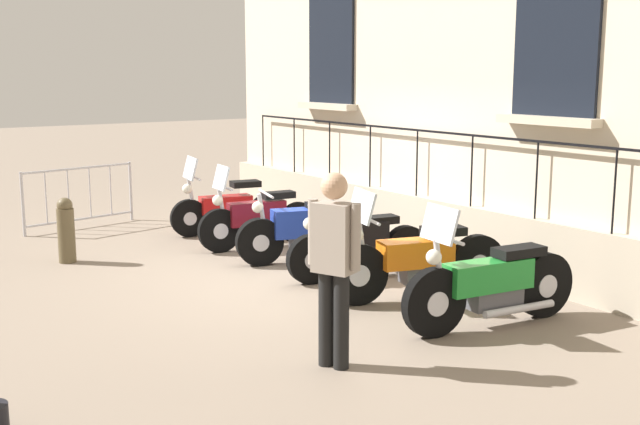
{
  "coord_description": "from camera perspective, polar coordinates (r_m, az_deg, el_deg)",
  "views": [
    {
      "loc": [
        5.51,
        8.43,
        2.65
      ],
      "look_at": [
        -0.29,
        0.0,
        0.8
      ],
      "focal_mm": 44.28,
      "sensor_mm": 36.0,
      "label": 1
    }
  ],
  "objects": [
    {
      "name": "ground_plane",
      "position": [
        10.41,
        -1.34,
        -4.5
      ],
      "size": [
        60.0,
        60.0,
        0.0
      ],
      "primitive_type": "plane",
      "color": "gray"
    },
    {
      "name": "building_facade",
      "position": [
        11.54,
        8.73,
        12.27
      ],
      "size": [
        0.82,
        10.29,
        6.4
      ],
      "color": "beige",
      "rests_on": "ground_plane"
    },
    {
      "name": "motorcycle_red",
      "position": [
        12.98,
        -6.72,
        0.31
      ],
      "size": [
        1.92,
        0.78,
        1.29
      ],
      "color": "black",
      "rests_on": "ground_plane"
    },
    {
      "name": "motorcycle_maroon",
      "position": [
        11.87,
        -4.47,
        -0.49
      ],
      "size": [
        1.94,
        0.59,
        1.29
      ],
      "color": "black",
      "rests_on": "ground_plane"
    },
    {
      "name": "motorcycle_blue",
      "position": [
        10.99,
        -1.24,
        -1.42
      ],
      "size": [
        1.9,
        0.84,
        1.01
      ],
      "color": "black",
      "rests_on": "ground_plane"
    },
    {
      "name": "motorcycle_black",
      "position": [
        10.15,
        2.81,
        -2.45
      ],
      "size": [
        1.99,
        0.67,
        0.97
      ],
      "color": "black",
      "rests_on": "ground_plane"
    },
    {
      "name": "motorcycle_orange",
      "position": [
        9.28,
        7.05,
        -3.46
      ],
      "size": [
        2.2,
        0.91,
        1.33
      ],
      "color": "black",
      "rests_on": "ground_plane"
    },
    {
      "name": "motorcycle_green",
      "position": [
        8.42,
        12.21,
        -5.12
      ],
      "size": [
        2.16,
        0.67,
        1.33
      ],
      "color": "black",
      "rests_on": "ground_plane"
    },
    {
      "name": "crowd_barrier",
      "position": [
        13.96,
        -16.99,
        1.21
      ],
      "size": [
        2.01,
        0.43,
        1.05
      ],
      "color": "#B7B7BF",
      "rests_on": "ground_plane"
    },
    {
      "name": "bollard",
      "position": [
        11.52,
        -17.88,
        -1.21
      ],
      "size": [
        0.24,
        0.24,
        0.92
      ],
      "color": "brown",
      "rests_on": "ground_plane"
    },
    {
      "name": "pedestrian_standing",
      "position": [
        6.99,
        1.01,
        -3.3
      ],
      "size": [
        0.34,
        0.49,
        1.78
      ],
      "color": "black",
      "rests_on": "ground_plane"
    }
  ]
}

